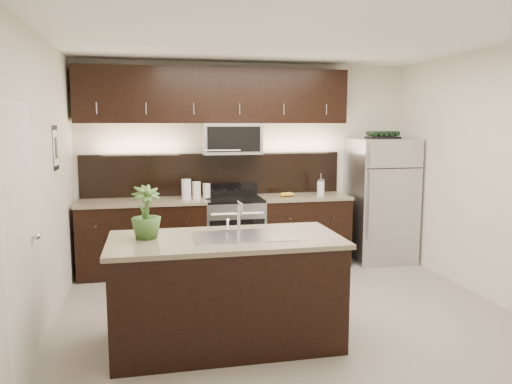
% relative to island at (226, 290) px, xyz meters
% --- Properties ---
extents(ground, '(4.50, 4.50, 0.00)m').
position_rel_island_xyz_m(ground, '(0.68, 0.56, -0.47)').
color(ground, gray).
rests_on(ground, ground).
extents(room_walls, '(4.52, 4.02, 2.71)m').
position_rel_island_xyz_m(room_walls, '(0.57, 0.53, 1.22)').
color(room_walls, beige).
rests_on(room_walls, ground).
extents(counter_run, '(3.51, 0.65, 0.94)m').
position_rel_island_xyz_m(counter_run, '(0.23, 2.25, -0.00)').
color(counter_run, black).
rests_on(counter_run, ground).
extents(upper_fixtures, '(3.49, 0.40, 1.66)m').
position_rel_island_xyz_m(upper_fixtures, '(0.26, 2.40, 1.67)').
color(upper_fixtures, black).
rests_on(upper_fixtures, counter_run).
extents(island, '(1.96, 0.96, 0.94)m').
position_rel_island_xyz_m(island, '(0.00, 0.00, 0.00)').
color(island, black).
rests_on(island, ground).
extents(sink_faucet, '(0.84, 0.50, 0.28)m').
position_rel_island_xyz_m(sink_faucet, '(0.15, 0.01, 0.48)').
color(sink_faucet, silver).
rests_on(sink_faucet, island).
extents(refrigerator, '(0.82, 0.74, 1.69)m').
position_rel_island_xyz_m(refrigerator, '(2.48, 2.19, 0.37)').
color(refrigerator, '#B2B2B7').
rests_on(refrigerator, ground).
extents(wine_rack, '(0.42, 0.26, 0.10)m').
position_rel_island_xyz_m(wine_rack, '(2.48, 2.19, 1.27)').
color(wine_rack, black).
rests_on(wine_rack, refrigerator).
extents(plant, '(0.31, 0.31, 0.45)m').
position_rel_island_xyz_m(plant, '(-0.66, 0.10, 0.69)').
color(plant, '#3B6127').
rests_on(plant, island).
extents(canisters, '(0.38, 0.20, 0.26)m').
position_rel_island_xyz_m(canisters, '(-0.07, 2.24, 0.58)').
color(canisters, silver).
rests_on(canisters, counter_run).
extents(french_press, '(0.10, 0.10, 0.29)m').
position_rel_island_xyz_m(french_press, '(1.62, 2.20, 0.58)').
color(french_press, silver).
rests_on(french_press, counter_run).
extents(bananas, '(0.22, 0.19, 0.06)m').
position_rel_island_xyz_m(bananas, '(1.08, 2.17, 0.50)').
color(bananas, gold).
rests_on(bananas, counter_run).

